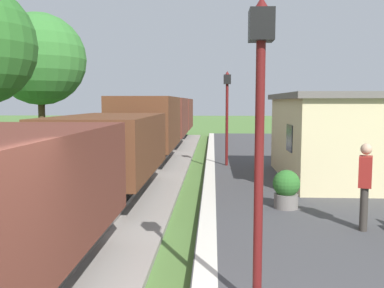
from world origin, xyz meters
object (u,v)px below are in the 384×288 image
(bench_down_platform, at_px, (300,148))
(lamp_post_far, at_px, (227,101))
(potted_planter, at_px, (286,189))
(person_waiting, at_px, (365,183))
(freight_train, at_px, (150,127))
(lamp_post_near, at_px, (260,98))
(tree_field_left, at_px, (40,60))
(station_hut, at_px, (333,136))

(bench_down_platform, height_order, lamp_post_far, lamp_post_far)
(potted_planter, xyz_separation_m, lamp_post_far, (-1.19, 6.62, 2.08))
(person_waiting, bearing_deg, freight_train, -40.81)
(potted_planter, relative_size, lamp_post_near, 0.25)
(person_waiting, height_order, potted_planter, person_waiting)
(bench_down_platform, height_order, tree_field_left, tree_field_left)
(lamp_post_near, xyz_separation_m, lamp_post_far, (0.00, 11.47, 0.00))
(person_waiting, distance_m, lamp_post_far, 8.72)
(potted_planter, height_order, lamp_post_near, lamp_post_near)
(tree_field_left, bearing_deg, bench_down_platform, 7.72)
(bench_down_platform, distance_m, lamp_post_near, 14.34)
(lamp_post_far, bearing_deg, potted_planter, -79.80)
(lamp_post_far, bearing_deg, lamp_post_near, -90.00)
(freight_train, bearing_deg, person_waiting, -61.75)
(bench_down_platform, relative_size, lamp_post_far, 0.41)
(bench_down_platform, xyz_separation_m, potted_planter, (-2.14, -8.94, 0.00))
(lamp_post_far, relative_size, tree_field_left, 0.58)
(freight_train, relative_size, lamp_post_near, 8.81)
(person_waiting, relative_size, lamp_post_near, 0.46)
(station_hut, height_order, bench_down_platform, station_hut)
(freight_train, height_order, lamp_post_far, lamp_post_far)
(tree_field_left, bearing_deg, person_waiting, -41.60)
(freight_train, bearing_deg, lamp_post_far, -38.01)
(freight_train, distance_m, bench_down_platform, 6.84)
(person_waiting, height_order, lamp_post_far, lamp_post_far)
(bench_down_platform, height_order, lamp_post_near, lamp_post_near)
(station_hut, xyz_separation_m, potted_planter, (-2.16, -3.87, -0.93))
(station_hut, relative_size, lamp_post_near, 1.57)
(bench_down_platform, height_order, person_waiting, person_waiting)
(tree_field_left, bearing_deg, potted_planter, -39.71)
(person_waiting, height_order, tree_field_left, tree_field_left)
(person_waiting, xyz_separation_m, lamp_post_far, (-2.42, 8.22, 1.62))
(station_hut, height_order, tree_field_left, tree_field_left)
(lamp_post_far, bearing_deg, person_waiting, -73.60)
(station_hut, bearing_deg, bench_down_platform, 90.22)
(station_hut, bearing_deg, person_waiting, -99.67)
(potted_planter, bearing_deg, station_hut, 60.81)
(station_hut, distance_m, person_waiting, 5.57)
(lamp_post_near, bearing_deg, tree_field_left, 122.28)
(station_hut, height_order, lamp_post_far, lamp_post_far)
(person_waiting, relative_size, tree_field_left, 0.27)
(tree_field_left, bearing_deg, lamp_post_far, -6.00)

